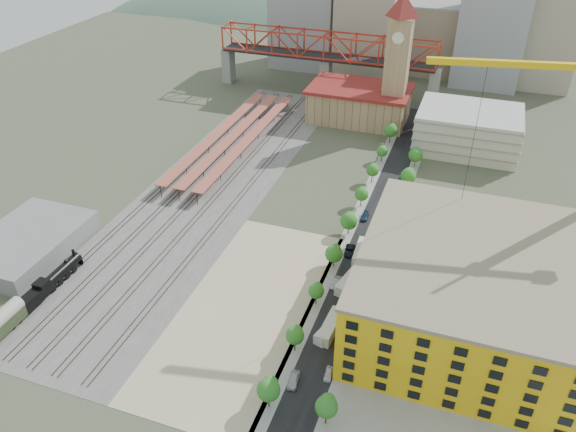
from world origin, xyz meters
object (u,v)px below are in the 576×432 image
(locomotive, at_px, (53,281))
(site_trailer_d, at_px, (361,252))
(site_trailer_a, at_px, (330,330))
(site_trailer_c, at_px, (349,281))
(construction_building, at_px, (466,289))
(clock_tower, at_px, (398,50))
(site_trailer_b, at_px, (331,327))
(car_0, at_px, (293,380))

(locomotive, distance_m, site_trailer_d, 75.19)
(site_trailer_a, distance_m, site_trailer_d, 29.18)
(site_trailer_c, bearing_deg, construction_building, 5.11)
(clock_tower, height_order, site_trailer_b, clock_tower)
(construction_building, relative_size, site_trailer_c, 5.03)
(car_0, bearing_deg, locomotive, 165.90)
(car_0, bearing_deg, site_trailer_b, 72.69)
(site_trailer_a, relative_size, site_trailer_b, 0.87)
(clock_tower, xyz_separation_m, site_trailer_d, (8.00, -83.91, -27.30))
(clock_tower, distance_m, site_trailer_d, 88.60)
(construction_building, distance_m, locomotive, 94.42)
(site_trailer_b, bearing_deg, site_trailer_c, 93.83)
(site_trailer_b, bearing_deg, site_trailer_a, -86.17)
(construction_building, bearing_deg, site_trailer_c, 171.62)
(locomotive, height_order, site_trailer_b, locomotive)
(site_trailer_b, distance_m, site_trailer_c, 16.10)
(locomotive, height_order, site_trailer_d, locomotive)
(construction_building, distance_m, car_0, 41.35)
(site_trailer_d, bearing_deg, clock_tower, 93.20)
(site_trailer_b, xyz_separation_m, car_0, (-3.00, -15.92, -0.61))
(clock_tower, xyz_separation_m, locomotive, (-58.00, -119.93, -26.62))
(site_trailer_d, bearing_deg, construction_building, -33.99)
(site_trailer_a, xyz_separation_m, site_trailer_c, (0.00, 16.92, 0.15))
(site_trailer_d, distance_m, car_0, 44.39)
(clock_tower, relative_size, site_trailer_b, 5.04)
(clock_tower, height_order, car_0, clock_tower)
(site_trailer_c, bearing_deg, locomotive, -146.71)
(clock_tower, relative_size, car_0, 11.06)
(site_trailer_c, distance_m, site_trailer_d, 12.26)
(construction_building, xyz_separation_m, site_trailer_c, (-26.00, 3.83, -8.03))
(car_0, bearing_deg, site_trailer_d, 79.48)
(site_trailer_c, distance_m, car_0, 32.17)
(site_trailer_b, distance_m, site_trailer_d, 28.36)
(site_trailer_d, bearing_deg, site_trailer_c, -92.24)
(car_0, bearing_deg, clock_tower, 85.59)
(site_trailer_d, height_order, car_0, site_trailer_d)
(construction_building, height_order, site_trailer_c, construction_building)
(site_trailer_c, xyz_separation_m, car_0, (-3.00, -32.02, -0.58))
(site_trailer_b, bearing_deg, car_0, -96.84)
(site_trailer_c, bearing_deg, car_0, -81.86)
(clock_tower, bearing_deg, site_trailer_b, -85.92)
(site_trailer_b, relative_size, car_0, 2.19)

